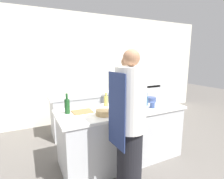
# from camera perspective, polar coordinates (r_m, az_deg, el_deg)

# --- Properties ---
(ground_plane) EXTENTS (16.00, 16.00, 0.00)m
(ground_plane) POSITION_cam_1_polar(r_m,az_deg,el_deg) (3.21, 3.01, -21.46)
(ground_plane) COLOR #605B56
(wall_back) EXTENTS (8.00, 0.06, 2.80)m
(wall_back) POSITION_cam_1_polar(r_m,az_deg,el_deg) (4.70, -9.87, 6.80)
(wall_back) COLOR silver
(wall_back) RESTS_ON ground_plane
(prep_counter) EXTENTS (2.05, 0.82, 0.89)m
(prep_counter) POSITION_cam_1_polar(r_m,az_deg,el_deg) (3.00, 3.10, -14.25)
(prep_counter) COLOR silver
(prep_counter) RESTS_ON ground_plane
(pass_counter) EXTENTS (2.28, 0.55, 0.89)m
(pass_counter) POSITION_cam_1_polar(r_m,az_deg,el_deg) (4.13, -3.73, -7.11)
(pass_counter) COLOR silver
(pass_counter) RESTS_ON ground_plane
(oven_range) EXTENTS (0.73, 0.67, 0.92)m
(oven_range) POSITION_cam_1_polar(r_m,az_deg,el_deg) (5.30, 10.35, -3.05)
(oven_range) COLOR silver
(oven_range) RESTS_ON ground_plane
(chef_at_prep_near) EXTENTS (0.39, 0.37, 1.79)m
(chef_at_prep_near) POSITION_cam_1_polar(r_m,az_deg,el_deg) (2.17, 5.82, -11.32)
(chef_at_prep_near) COLOR black
(chef_at_prep_near) RESTS_ON ground_plane
(chef_at_stove) EXTENTS (0.39, 0.38, 1.71)m
(chef_at_stove) POSITION_cam_1_polar(r_m,az_deg,el_deg) (3.61, 4.66, -3.01)
(chef_at_stove) COLOR black
(chef_at_stove) RESTS_ON ground_plane
(bottle_olive_oil) EXTENTS (0.07, 0.07, 0.22)m
(bottle_olive_oil) POSITION_cam_1_polar(r_m,az_deg,el_deg) (3.03, 11.10, -3.52)
(bottle_olive_oil) COLOR #2D5175
(bottle_olive_oil) RESTS_ON prep_counter
(bottle_vinegar) EXTENTS (0.08, 0.08, 0.18)m
(bottle_vinegar) POSITION_cam_1_polar(r_m,az_deg,el_deg) (2.75, 9.91, -5.30)
(bottle_vinegar) COLOR silver
(bottle_vinegar) RESTS_ON prep_counter
(bottle_wine) EXTENTS (0.08, 0.08, 0.30)m
(bottle_wine) POSITION_cam_1_polar(r_m,az_deg,el_deg) (2.64, -14.43, -5.13)
(bottle_wine) COLOR #19471E
(bottle_wine) RESTS_ON prep_counter
(bottle_cooking_oil) EXTENTS (0.07, 0.07, 0.23)m
(bottle_cooking_oil) POSITION_cam_1_polar(r_m,az_deg,el_deg) (2.95, -1.96, -3.65)
(bottle_cooking_oil) COLOR #B2A84C
(bottle_cooking_oil) RESTS_ON prep_counter
(bowl_mixing_large) EXTENTS (0.24, 0.24, 0.08)m
(bowl_mixing_large) POSITION_cam_1_polar(r_m,az_deg,el_deg) (2.52, -2.63, -7.45)
(bowl_mixing_large) COLOR tan
(bowl_mixing_large) RESTS_ON prep_counter
(bowl_prep_small) EXTENTS (0.26, 0.26, 0.06)m
(bowl_prep_small) POSITION_cam_1_polar(r_m,az_deg,el_deg) (2.95, 6.68, -4.95)
(bowl_prep_small) COLOR tan
(bowl_prep_small) RESTS_ON prep_counter
(bowl_ceramic_blue) EXTENTS (0.19, 0.19, 0.09)m
(bowl_ceramic_blue) POSITION_cam_1_polar(r_m,az_deg,el_deg) (3.30, 12.56, -3.22)
(bowl_ceramic_blue) COLOR navy
(bowl_ceramic_blue) RESTS_ON prep_counter
(bowl_wooden_salad) EXTENTS (0.16, 0.16, 0.06)m
(bowl_wooden_salad) POSITION_cam_1_polar(r_m,az_deg,el_deg) (2.62, 5.33, -6.89)
(bowl_wooden_salad) COLOR navy
(bowl_wooden_salad) RESTS_ON prep_counter
(cup) EXTENTS (0.08, 0.08, 0.09)m
(cup) POSITION_cam_1_polar(r_m,az_deg,el_deg) (2.92, 13.00, -4.97)
(cup) COLOR #33477F
(cup) RESTS_ON prep_counter
(cutting_board) EXTENTS (0.30, 0.24, 0.01)m
(cutting_board) POSITION_cam_1_polar(r_m,az_deg,el_deg) (2.69, -9.65, -7.11)
(cutting_board) COLOR olive
(cutting_board) RESTS_ON prep_counter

